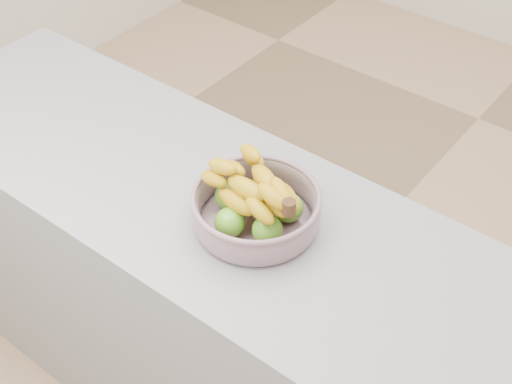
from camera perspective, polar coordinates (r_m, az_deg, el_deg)
ground at (r=2.84m, az=6.98°, el=-5.87°), size 4.00×4.00×0.00m
counter at (r=2.10m, az=-3.07°, el=-9.55°), size 2.00×0.60×0.90m
fruit_bowl at (r=1.67m, az=-0.01°, el=-1.15°), size 0.31×0.31×0.16m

